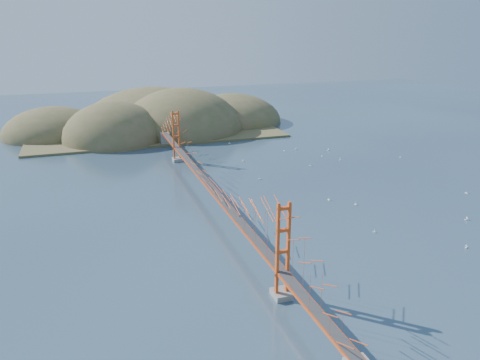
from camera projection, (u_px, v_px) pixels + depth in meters
name	position (u px, v px, depth m)	size (l,w,h in m)	color
ground	(212.00, 206.00, 81.04)	(320.00, 320.00, 0.00)	#2D455B
bridge	(211.00, 167.00, 78.99)	(2.20, 94.40, 12.00)	gray
far_headlands	(159.00, 127.00, 143.29)	(84.00, 58.00, 25.00)	brown
sailboat_14	(356.00, 204.00, 81.62)	(0.64, 0.66, 0.74)	white
sailboat_17	(328.00, 150.00, 116.91)	(0.60, 0.52, 0.68)	white
sailboat_11	(400.00, 157.00, 110.82)	(0.57, 0.57, 0.61)	white
sailboat_0	(329.00, 199.00, 83.81)	(0.56, 0.65, 0.74)	white
sailboat_3	(243.00, 161.00, 107.52)	(0.52, 0.45, 0.59)	white
sailboat_8	(340.00, 160.00, 108.38)	(0.70, 0.70, 0.73)	white
sailboat_12	(230.00, 143.00, 123.76)	(0.63, 0.62, 0.71)	white
sailboat_7	(296.00, 149.00, 117.63)	(0.65, 0.61, 0.73)	white
sailboat_16	(310.00, 165.00, 104.11)	(0.65, 0.65, 0.69)	white
sailboat_6	(374.00, 232.00, 70.74)	(0.52, 0.52, 0.58)	white
sailboat_15	(284.00, 150.00, 116.74)	(0.41, 0.51, 0.60)	white
sailboat_5	(467.00, 193.00, 87.20)	(0.55, 0.61, 0.69)	white
sailboat_2	(467.00, 219.00, 75.30)	(0.62, 0.55, 0.70)	white
sailboat_4	(322.00, 156.00, 111.53)	(0.54, 0.54, 0.61)	white
sailboat_13	(466.00, 247.00, 65.83)	(0.65, 0.65, 0.70)	white
sailboat_extra_0	(259.00, 179.00, 95.12)	(0.66, 0.66, 0.74)	white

